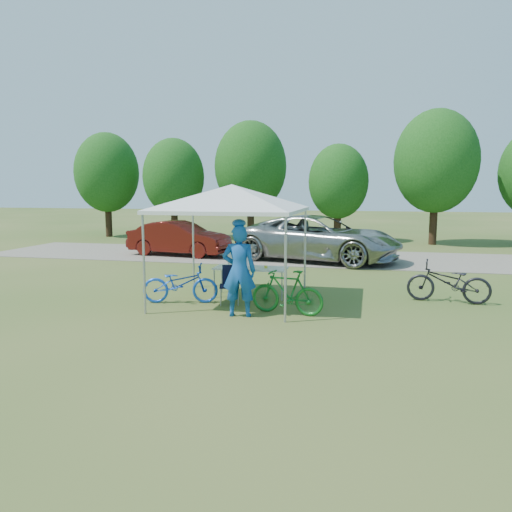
% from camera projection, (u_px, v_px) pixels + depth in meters
% --- Properties ---
extents(ground, '(100.00, 100.00, 0.00)m').
position_uv_depth(ground, '(233.00, 302.00, 11.69)').
color(ground, '#2D5119').
rests_on(ground, ground).
extents(gravel_strip, '(24.00, 5.00, 0.02)m').
position_uv_depth(gravel_strip, '(288.00, 257.00, 19.41)').
color(gravel_strip, gray).
rests_on(gravel_strip, ground).
extents(canopy, '(4.53, 4.53, 3.00)m').
position_uv_depth(canopy, '(232.00, 188.00, 11.33)').
color(canopy, '#A5A5AA').
rests_on(canopy, ground).
extents(treeline, '(24.89, 4.28, 6.30)m').
position_uv_depth(treeline, '(302.00, 170.00, 24.85)').
color(treeline, '#382314').
rests_on(treeline, ground).
extents(folding_table, '(1.77, 0.74, 0.73)m').
position_uv_depth(folding_table, '(251.00, 269.00, 12.19)').
color(folding_table, white).
rests_on(folding_table, ground).
extents(folding_chair, '(0.55, 0.57, 0.88)m').
position_uv_depth(folding_chair, '(231.00, 281.00, 11.52)').
color(folding_chair, black).
rests_on(folding_chair, ground).
extents(cooler, '(0.46, 0.31, 0.33)m').
position_uv_depth(cooler, '(238.00, 260.00, 12.23)').
color(cooler, white).
rests_on(cooler, folding_table).
extents(ice_cream_cup, '(0.08, 0.08, 0.06)m').
position_uv_depth(ice_cream_cup, '(266.00, 267.00, 12.04)').
color(ice_cream_cup, yellow).
rests_on(ice_cream_cup, folding_table).
extents(cyclist, '(0.75, 0.54, 1.90)m').
position_uv_depth(cyclist, '(239.00, 271.00, 10.26)').
color(cyclist, '#134E9E').
rests_on(cyclist, ground).
extents(bike_blue, '(1.83, 0.99, 0.91)m').
position_uv_depth(bike_blue, '(180.00, 284.00, 11.53)').
color(bike_blue, blue).
rests_on(bike_blue, ground).
extents(bike_green, '(1.64, 0.71, 0.95)m').
position_uv_depth(bike_green, '(287.00, 292.00, 10.48)').
color(bike_green, '#176922').
rests_on(bike_green, ground).
extents(bike_dark, '(1.92, 0.87, 0.97)m').
position_uv_depth(bike_dark, '(449.00, 282.00, 11.55)').
color(bike_dark, black).
rests_on(bike_dark, ground).
extents(minivan, '(6.47, 4.19, 1.66)m').
position_uv_depth(minivan, '(319.00, 238.00, 18.17)').
color(minivan, '#9B9C98').
rests_on(minivan, gravel_strip).
extents(sedan, '(4.24, 1.97, 1.34)m').
position_uv_depth(sedan, '(180.00, 238.00, 19.67)').
color(sedan, '#55130E').
rests_on(sedan, gravel_strip).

